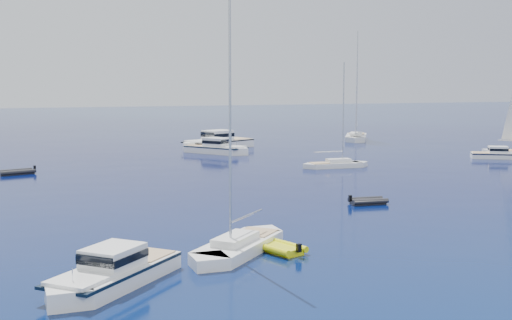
{
  "coord_description": "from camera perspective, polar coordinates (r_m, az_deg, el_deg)",
  "views": [
    {
      "loc": [
        -21.21,
        -31.13,
        9.41
      ],
      "look_at": [
        -2.48,
        25.67,
        2.2
      ],
      "focal_mm": 47.44,
      "sensor_mm": 36.0,
      "label": 1
    }
  ],
  "objects": [
    {
      "name": "motor_cruiser_distant",
      "position": [
        91.77,
        -3.36,
        0.98
      ],
      "size": [
        12.37,
        8.7,
        3.15
      ],
      "primitive_type": null,
      "rotation": [
        0.0,
        0.0,
        2.04
      ],
      "color": "white",
      "rests_on": "ground"
    },
    {
      "name": "motor_cruiser_horizon",
      "position": [
        85.77,
        -3.24,
        0.56
      ],
      "size": [
        8.39,
        9.29,
        2.52
      ],
      "primitive_type": null,
      "rotation": [
        0.0,
        0.0,
        3.83
      ],
      "color": "white",
      "rests_on": "ground"
    },
    {
      "name": "sailboat_centre",
      "position": [
        72.57,
        6.74,
        -0.62
      ],
      "size": [
        7.9,
        2.13,
        11.58
      ],
      "primitive_type": null,
      "rotation": [
        0.0,
        0.0,
        4.7
      ],
      "color": "silver",
      "rests_on": "ground"
    },
    {
      "name": "sailboat_sails_far",
      "position": [
        105.73,
        8.44,
        1.69
      ],
      "size": [
        8.24,
        11.7,
        17.15
      ],
      "primitive_type": null,
      "rotation": [
        0.0,
        0.0,
        2.64
      ],
      "color": "silver",
      "rests_on": "ground"
    },
    {
      "name": "tender_yellow",
      "position": [
        37.51,
        1.64,
        -7.66
      ],
      "size": [
        3.28,
        4.2,
        0.95
      ],
      "primitive_type": null,
      "rotation": [
        0.0,
        0.0,
        0.39
      ],
      "color": "#D7DC0C",
      "rests_on": "ground"
    },
    {
      "name": "tender_grey_far",
      "position": [
        71.01,
        -19.54,
        -1.14
      ],
      "size": [
        4.05,
        2.98,
        0.95
      ],
      "primitive_type": null,
      "rotation": [
        0.0,
        0.0,
        1.87
      ],
      "color": "black",
      "rests_on": "ground"
    },
    {
      "name": "motor_cruiser_far_r",
      "position": [
        85.14,
        19.8,
        0.12
      ],
      "size": [
        7.25,
        5.27,
        1.86
      ],
      "primitive_type": null,
      "rotation": [
        0.0,
        0.0,
        4.22
      ],
      "color": "white",
      "rests_on": "ground"
    },
    {
      "name": "sailboat_fore",
      "position": [
        37.19,
        -1.48,
        -7.79
      ],
      "size": [
        8.3,
        8.64,
        13.99
      ],
      "primitive_type": null,
      "rotation": [
        0.0,
        0.0,
        2.39
      ],
      "color": "silver",
      "rests_on": "ground"
    },
    {
      "name": "ground",
      "position": [
        38.83,
        15.66,
        -7.41
      ],
      "size": [
        400.0,
        400.0,
        0.0
      ],
      "primitive_type": "plane",
      "color": "#082450",
      "rests_on": "ground"
    },
    {
      "name": "motor_cruiser_left",
      "position": [
        32.07,
        -12.09,
        -10.35
      ],
      "size": [
        7.97,
        8.33,
        2.32
      ],
      "primitive_type": null,
      "rotation": [
        0.0,
        0.0,
        2.4
      ],
      "color": "silver",
      "rests_on": "ground"
    },
    {
      "name": "tender_grey_near",
      "position": [
        51.84,
        9.43,
        -3.68
      ],
      "size": [
        3.0,
        1.83,
        0.95
      ],
      "primitive_type": null,
      "rotation": [
        0.0,
        0.0,
        4.66
      ],
      "color": "black",
      "rests_on": "ground"
    }
  ]
}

